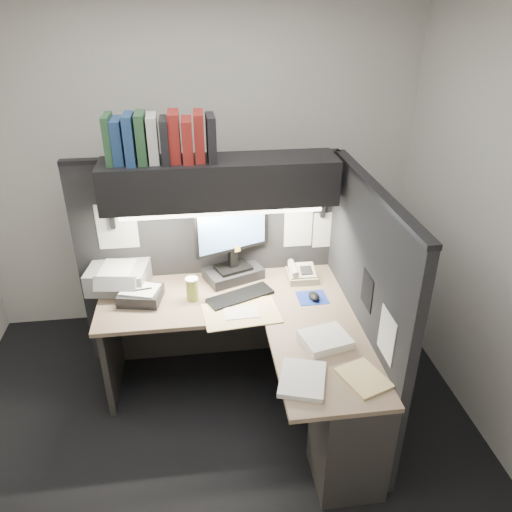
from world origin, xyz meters
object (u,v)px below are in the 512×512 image
at_px(desk, 281,378).
at_px(printer, 119,276).
at_px(overhead_shelf, 220,181).
at_px(notebook_stack, 141,295).
at_px(monitor, 233,249).
at_px(keyboard, 240,296).
at_px(telephone, 301,274).
at_px(coffee_cup, 192,290).

xyz_separation_m(desk, printer, (-1.04, 0.79, 0.37)).
relative_size(overhead_shelf, notebook_stack, 5.65).
relative_size(monitor, printer, 1.48).
bearing_deg(desk, printer, 142.91).
bearing_deg(desk, notebook_stack, 146.93).
relative_size(desk, keyboard, 3.65).
height_order(telephone, printer, printer).
distance_m(desk, overhead_shelf, 1.33).
relative_size(overhead_shelf, keyboard, 3.33).
relative_size(coffee_cup, notebook_stack, 0.57).
relative_size(keyboard, coffee_cup, 3.00).
distance_m(overhead_shelf, printer, 1.01).
distance_m(desk, monitor, 0.98).
bearing_deg(overhead_shelf, keyboard, -66.96).
height_order(overhead_shelf, telephone, overhead_shelf).
xyz_separation_m(printer, notebook_stack, (0.16, -0.22, -0.04)).
height_order(monitor, notebook_stack, monitor).
xyz_separation_m(keyboard, telephone, (0.47, 0.20, 0.03)).
xyz_separation_m(desk, overhead_shelf, (-0.30, 0.75, 1.06)).
xyz_separation_m(overhead_shelf, printer, (-0.74, 0.04, -0.69)).
bearing_deg(keyboard, desk, -91.92).
distance_m(keyboard, printer, 0.89).
xyz_separation_m(overhead_shelf, notebook_stack, (-0.58, -0.18, -0.73)).
bearing_deg(overhead_shelf, desk, -68.21).
relative_size(desk, printer, 4.16).
bearing_deg(overhead_shelf, notebook_stack, -162.69).
relative_size(coffee_cup, printer, 0.38).
xyz_separation_m(desk, monitor, (-0.22, 0.79, 0.53)).
distance_m(keyboard, coffee_cup, 0.33).
height_order(desk, notebook_stack, notebook_stack).
bearing_deg(desk, telephone, 69.20).
xyz_separation_m(monitor, keyboard, (0.02, -0.27, -0.23)).
distance_m(desk, telephone, 0.83).
height_order(desk, printer, printer).
height_order(keyboard, printer, printer).
xyz_separation_m(coffee_cup, notebook_stack, (-0.35, 0.03, -0.04)).
relative_size(overhead_shelf, coffee_cup, 9.97).
bearing_deg(keyboard, telephone, -0.47).
bearing_deg(overhead_shelf, monitor, 26.89).
relative_size(desk, telephone, 7.95).
bearing_deg(printer, coffee_cup, -17.18).
xyz_separation_m(desk, keyboard, (-0.20, 0.52, 0.30)).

